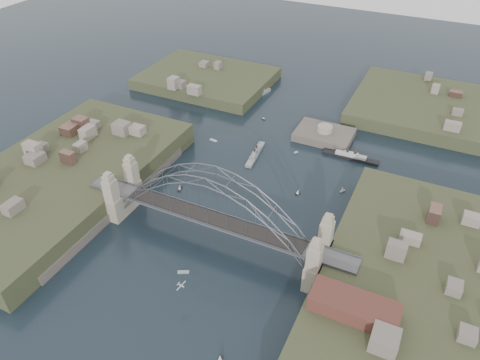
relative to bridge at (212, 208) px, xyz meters
name	(u,v)px	position (x,y,z in m)	size (l,w,h in m)	color
ground	(214,240)	(0.00, 0.00, -12.32)	(500.00, 500.00, 0.00)	black
bridge	(212,208)	(0.00, 0.00, 0.00)	(84.00, 13.80, 24.60)	#545356
shore_west	(64,184)	(-57.32, 0.00, -10.35)	(50.50, 90.00, 12.00)	#373C22
shore_east	(416,304)	(57.32, 0.00, -10.35)	(50.50, 90.00, 12.00)	#373C22
headland_nw	(207,82)	(-55.00, 95.00, -11.82)	(60.00, 45.00, 9.00)	#373C22
headland_ne	(436,113)	(50.00, 110.00, -11.57)	(70.00, 55.00, 9.50)	#373C22
fort_island	(324,139)	(12.00, 70.00, -12.66)	(22.00, 16.00, 9.40)	#524A42
wharf_shed	(354,307)	(44.00, -14.00, -2.32)	(20.00, 8.00, 4.00)	#592D26
naval_cruiser_near	(255,154)	(-7.33, 46.51, -11.52)	(4.19, 17.36, 5.16)	#94989B
naval_cruiser_far	(258,95)	(-26.65, 92.24, -11.41)	(6.45, 17.45, 5.87)	#94989B
ocean_liner	(351,157)	(25.35, 59.95, -11.53)	(20.78, 3.20, 5.09)	black
aeroplane	(181,285)	(3.57, -23.25, -5.96)	(1.88, 3.48, 0.50)	silver
small_boat_a	(180,188)	(-21.85, 16.48, -11.54)	(1.53, 2.96, 2.38)	beige
small_boat_b	(298,192)	(15.02, 31.38, -11.33)	(1.57, 1.67, 2.38)	beige
small_boat_c	(183,272)	(-1.36, -14.73, -12.17)	(3.30, 2.36, 0.45)	beige
small_boat_d	(343,189)	(28.03, 39.17, -11.41)	(1.60, 2.20, 2.38)	beige
small_boat_e	(214,140)	(-26.56, 49.07, -12.17)	(3.16, 1.37, 0.45)	beige
small_boat_f	(296,152)	(5.84, 54.76, -12.03)	(1.52, 1.68, 1.43)	beige
small_boat_g	(220,359)	(19.89, -33.60, -11.47)	(1.36, 2.59, 2.38)	beige
small_boat_h	(263,119)	(-15.59, 73.37, -12.03)	(1.81, 1.31, 1.43)	beige
small_boat_i	(332,243)	(32.00, 13.89, -12.17)	(1.61, 2.50, 0.45)	beige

